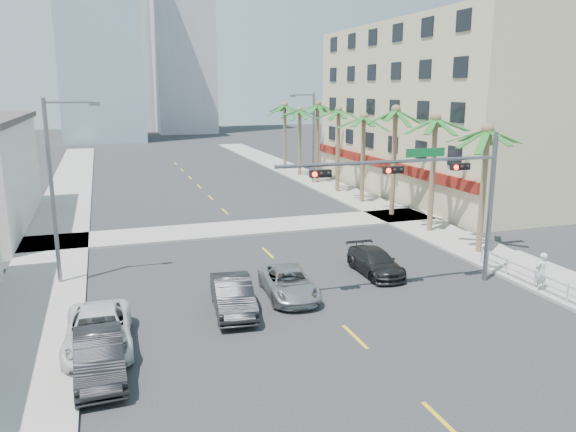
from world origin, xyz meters
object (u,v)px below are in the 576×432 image
(traffic_signal_mast, at_px, (435,184))
(car_lane_center, at_px, (289,283))
(car_lane_left, at_px, (233,295))
(car_parked_mid, at_px, (99,356))
(pedestrian, at_px, (541,271))
(car_parked_far, at_px, (99,331))
(car_lane_right, at_px, (375,262))

(traffic_signal_mast, bearing_deg, car_lane_center, 171.63)
(car_lane_left, distance_m, car_lane_center, 3.03)
(car_parked_mid, distance_m, pedestrian, 19.77)
(car_parked_far, relative_size, car_lane_right, 1.17)
(traffic_signal_mast, height_order, car_lane_right, traffic_signal_mast)
(car_parked_mid, xyz_separation_m, car_lane_right, (13.61, 6.73, -0.10))
(pedestrian, bearing_deg, car_parked_mid, -4.19)
(car_lane_left, bearing_deg, car_lane_right, 23.90)
(car_lane_left, bearing_deg, pedestrian, -3.36)
(car_parked_mid, distance_m, car_lane_center, 9.74)
(car_lane_right, bearing_deg, car_lane_left, -160.71)
(car_parked_far, xyz_separation_m, car_lane_left, (5.48, 1.92, 0.04))
(car_lane_left, height_order, pedestrian, pedestrian)
(car_lane_center, xyz_separation_m, pedestrian, (11.36, -3.28, 0.41))
(car_parked_mid, height_order, pedestrian, pedestrian)
(car_parked_far, bearing_deg, car_lane_right, 20.41)
(car_parked_mid, distance_m, car_lane_left, 6.80)
(car_lane_left, xyz_separation_m, car_lane_center, (2.86, 1.01, -0.11))
(traffic_signal_mast, distance_m, car_lane_center, 8.21)
(car_parked_mid, xyz_separation_m, car_parked_far, (-0.02, 2.14, -0.02))
(traffic_signal_mast, bearing_deg, car_parked_far, -172.81)
(car_parked_mid, xyz_separation_m, car_lane_left, (5.46, 4.06, 0.02))
(car_lane_center, relative_size, car_lane_right, 1.06)
(car_parked_far, bearing_deg, car_parked_mid, -87.82)
(car_parked_far, height_order, car_lane_left, car_lane_left)
(traffic_signal_mast, distance_m, car_parked_far, 15.91)
(pedestrian, bearing_deg, car_parked_far, -10.40)
(car_lane_right, height_order, pedestrian, pedestrian)
(car_parked_far, relative_size, pedestrian, 2.86)
(traffic_signal_mast, relative_size, pedestrian, 6.16)
(car_parked_far, xyz_separation_m, car_lane_right, (13.62, 4.59, -0.08))
(traffic_signal_mast, relative_size, car_lane_right, 2.53)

